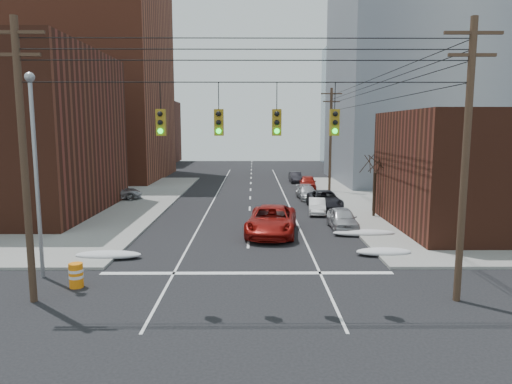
{
  "coord_description": "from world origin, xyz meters",
  "views": [
    {
      "loc": [
        0.31,
        -14.53,
        6.92
      ],
      "look_at": [
        0.47,
        13.04,
        3.0
      ],
      "focal_mm": 32.0,
      "sensor_mm": 36.0,
      "label": 1
    }
  ],
  "objects_px": {
    "parked_car_a": "(342,219)",
    "parked_car_b": "(317,206)",
    "red_pickup": "(272,221)",
    "lot_car_d": "(47,189)",
    "parked_car_e": "(308,183)",
    "parked_car_f": "(295,177)",
    "parked_car_d": "(307,193)",
    "lot_car_a": "(55,207)",
    "parked_car_c": "(324,200)",
    "lot_car_b": "(116,192)",
    "lot_car_c": "(19,209)",
    "construction_barrel": "(76,275)"
  },
  "relations": [
    {
      "from": "parked_car_d",
      "to": "construction_barrel",
      "type": "xyz_separation_m",
      "value": [
        -12.95,
        -24.6,
        -0.08
      ]
    },
    {
      "from": "parked_car_a",
      "to": "lot_car_c",
      "type": "bearing_deg",
      "value": 172.48
    },
    {
      "from": "parked_car_d",
      "to": "construction_barrel",
      "type": "height_order",
      "value": "parked_car_d"
    },
    {
      "from": "lot_car_a",
      "to": "construction_barrel",
      "type": "height_order",
      "value": "lot_car_a"
    },
    {
      "from": "parked_car_f",
      "to": "construction_barrel",
      "type": "bearing_deg",
      "value": -110.11
    },
    {
      "from": "parked_car_f",
      "to": "lot_car_c",
      "type": "bearing_deg",
      "value": -135.34
    },
    {
      "from": "parked_car_d",
      "to": "construction_barrel",
      "type": "bearing_deg",
      "value": -121.42
    },
    {
      "from": "parked_car_e",
      "to": "construction_barrel",
      "type": "relative_size",
      "value": 4.28
    },
    {
      "from": "parked_car_a",
      "to": "lot_car_b",
      "type": "relative_size",
      "value": 0.9
    },
    {
      "from": "parked_car_f",
      "to": "lot_car_c",
      "type": "height_order",
      "value": "lot_car_c"
    },
    {
      "from": "parked_car_a",
      "to": "parked_car_c",
      "type": "distance_m",
      "value": 7.92
    },
    {
      "from": "parked_car_d",
      "to": "parked_car_f",
      "type": "height_order",
      "value": "parked_car_f"
    },
    {
      "from": "red_pickup",
      "to": "lot_car_c",
      "type": "xyz_separation_m",
      "value": [
        -18.8,
        4.7,
        -0.08
      ]
    },
    {
      "from": "lot_car_d",
      "to": "construction_barrel",
      "type": "relative_size",
      "value": 4.28
    },
    {
      "from": "parked_car_e",
      "to": "lot_car_c",
      "type": "xyz_separation_m",
      "value": [
        -23.7,
        -16.91,
        0.05
      ]
    },
    {
      "from": "parked_car_a",
      "to": "parked_car_b",
      "type": "distance_m",
      "value": 5.78
    },
    {
      "from": "parked_car_d",
      "to": "lot_car_c",
      "type": "distance_m",
      "value": 24.94
    },
    {
      "from": "parked_car_b",
      "to": "lot_car_b",
      "type": "distance_m",
      "value": 19.31
    },
    {
      "from": "parked_car_d",
      "to": "lot_car_d",
      "type": "distance_m",
      "value": 25.34
    },
    {
      "from": "parked_car_b",
      "to": "parked_car_d",
      "type": "bearing_deg",
      "value": 95.42
    },
    {
      "from": "lot_car_a",
      "to": "lot_car_c",
      "type": "relative_size",
      "value": 0.86
    },
    {
      "from": "lot_car_a",
      "to": "parked_car_a",
      "type": "bearing_deg",
      "value": -83.82
    },
    {
      "from": "red_pickup",
      "to": "construction_barrel",
      "type": "bearing_deg",
      "value": -125.43
    },
    {
      "from": "parked_car_e",
      "to": "construction_barrel",
      "type": "height_order",
      "value": "parked_car_e"
    },
    {
      "from": "parked_car_a",
      "to": "parked_car_b",
      "type": "xyz_separation_m",
      "value": [
        -0.94,
        5.7,
        -0.12
      ]
    },
    {
      "from": "parked_car_f",
      "to": "lot_car_c",
      "type": "distance_m",
      "value": 32.99
    },
    {
      "from": "red_pickup",
      "to": "lot_car_d",
      "type": "bearing_deg",
      "value": 151.4
    },
    {
      "from": "lot_car_c",
      "to": "lot_car_a",
      "type": "bearing_deg",
      "value": -64.11
    },
    {
      "from": "red_pickup",
      "to": "parked_car_c",
      "type": "xyz_separation_m",
      "value": [
        4.9,
        9.39,
        -0.14
      ]
    },
    {
      "from": "parked_car_b",
      "to": "lot_car_a",
      "type": "relative_size",
      "value": 0.92
    },
    {
      "from": "red_pickup",
      "to": "parked_car_e",
      "type": "xyz_separation_m",
      "value": [
        4.9,
        21.6,
        -0.13
      ]
    },
    {
      "from": "parked_car_a",
      "to": "parked_car_e",
      "type": "height_order",
      "value": "parked_car_e"
    },
    {
      "from": "parked_car_b",
      "to": "parked_car_f",
      "type": "height_order",
      "value": "parked_car_f"
    },
    {
      "from": "lot_car_b",
      "to": "lot_car_c",
      "type": "distance_m",
      "value": 10.18
    },
    {
      "from": "parked_car_b",
      "to": "parked_car_c",
      "type": "height_order",
      "value": "parked_car_c"
    },
    {
      "from": "parked_car_e",
      "to": "parked_car_f",
      "type": "xyz_separation_m",
      "value": [
        -0.76,
        6.8,
        -0.13
      ]
    },
    {
      "from": "lot_car_c",
      "to": "lot_car_d",
      "type": "relative_size",
      "value": 1.03
    },
    {
      "from": "construction_barrel",
      "to": "lot_car_a",
      "type": "bearing_deg",
      "value": 115.85
    },
    {
      "from": "parked_car_a",
      "to": "lot_car_b",
      "type": "height_order",
      "value": "lot_car_b"
    },
    {
      "from": "parked_car_a",
      "to": "lot_car_a",
      "type": "xyz_separation_m",
      "value": [
        -21.48,
        4.48,
        0.08
      ]
    },
    {
      "from": "parked_car_c",
      "to": "lot_car_a",
      "type": "xyz_separation_m",
      "value": [
        -21.48,
        -3.44,
        0.05
      ]
    },
    {
      "from": "parked_car_a",
      "to": "lot_car_d",
      "type": "xyz_separation_m",
      "value": [
        -26.2,
        13.57,
        0.2
      ]
    },
    {
      "from": "parked_car_f",
      "to": "lot_car_b",
      "type": "xyz_separation_m",
      "value": [
        -18.33,
        -14.63,
        0.16
      ]
    },
    {
      "from": "parked_car_d",
      "to": "lot_car_d",
      "type": "xyz_separation_m",
      "value": [
        -25.34,
        0.32,
        0.3
      ]
    },
    {
      "from": "lot_car_a",
      "to": "lot_car_b",
      "type": "height_order",
      "value": "lot_car_a"
    },
    {
      "from": "parked_car_d",
      "to": "lot_car_a",
      "type": "relative_size",
      "value": 1.07
    },
    {
      "from": "lot_car_a",
      "to": "lot_car_b",
      "type": "bearing_deg",
      "value": 0.92
    },
    {
      "from": "parked_car_a",
      "to": "parked_car_e",
      "type": "bearing_deg",
      "value": 90.23
    },
    {
      "from": "parked_car_b",
      "to": "parked_car_c",
      "type": "distance_m",
      "value": 2.41
    },
    {
      "from": "parked_car_e",
      "to": "parked_car_d",
      "type": "bearing_deg",
      "value": -90.96
    }
  ]
}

